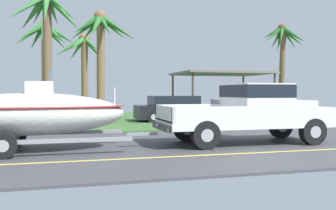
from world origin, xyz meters
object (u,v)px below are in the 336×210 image
carport_awning (221,74)px  palm_tree_mid (45,41)px  palm_tree_far_right (83,56)px  palm_tree_near_right (47,21)px  pickup_truck_towing (254,110)px  parked_sedan_near (177,109)px  palm_tree_far_left (101,37)px  palm_tree_near_left (283,46)px  boat_on_trailer (29,114)px  parked_pickup_background (270,101)px

carport_awning → palm_tree_mid: bearing=-170.7°
palm_tree_far_right → palm_tree_near_right: bearing=-105.0°
pickup_truck_towing → parked_sedan_near: (-0.01, 8.60, -0.36)m
palm_tree_far_left → palm_tree_far_right: size_ratio=1.07×
palm_tree_near_left → carport_awning: bearing=162.4°
palm_tree_near_left → palm_tree_far_right: size_ratio=1.20×
boat_on_trailer → palm_tree_far_left: (2.63, 8.31, 3.28)m
boat_on_trailer → parked_sedan_near: bearing=52.4°
parked_pickup_background → palm_tree_near_left: 6.92m
palm_tree_near_left → palm_tree_near_right: (-15.33, -5.78, -0.11)m
boat_on_trailer → palm_tree_far_left: size_ratio=1.12×
pickup_truck_towing → palm_tree_mid: bearing=119.7°
pickup_truck_towing → parked_sedan_near: size_ratio=1.22×
boat_on_trailer → parked_sedan_near: (6.63, 8.60, -0.34)m
pickup_truck_towing → palm_tree_near_right: (-6.47, 6.76, 3.65)m
boat_on_trailer → pickup_truck_towing: bearing=-0.0°
carport_awning → palm_tree_near_left: 4.73m
boat_on_trailer → palm_tree_mid: 12.43m
palm_tree_near_left → palm_tree_far_right: (-13.48, 1.10, -0.97)m
palm_tree_far_right → pickup_truck_towing: bearing=-71.3°
palm_tree_far_left → carport_awning: bearing=32.2°
carport_awning → palm_tree_mid: 11.84m
parked_pickup_background → palm_tree_far_left: 9.75m
parked_pickup_background → palm_tree_far_left: palm_tree_far_left is taller
pickup_truck_towing → palm_tree_far_left: palm_tree_far_left is taller
palm_tree_far_right → parked_sedan_near: bearing=-47.5°
pickup_truck_towing → palm_tree_near_left: bearing=54.8°
parked_sedan_near → palm_tree_near_right: 7.82m
parked_sedan_near → carport_awning: size_ratio=0.72×
palm_tree_near_right → palm_tree_far_left: size_ratio=1.09×
parked_sedan_near → palm_tree_near_right: bearing=-164.1°
parked_pickup_background → palm_tree_near_right: 12.27m
parked_pickup_background → palm_tree_far_right: size_ratio=1.07×
parked_sedan_near → palm_tree_far_left: palm_tree_far_left is taller
carport_awning → palm_tree_near_right: palm_tree_near_right is taller
parked_pickup_background → carport_awning: (-0.42, 5.83, 1.74)m
pickup_truck_towing → parked_sedan_near: 8.61m
pickup_truck_towing → carport_awning: bearing=71.0°
carport_awning → palm_tree_far_right: 9.45m
parked_sedan_near → palm_tree_near_left: 10.54m
palm_tree_near_right → palm_tree_far_left: palm_tree_near_right is taller
parked_pickup_background → palm_tree_near_left: size_ratio=0.90×
parked_sedan_near → palm_tree_near_left: palm_tree_near_left is taller
boat_on_trailer → palm_tree_near_right: size_ratio=1.02×
palm_tree_far_left → palm_tree_far_right: palm_tree_far_left is taller
palm_tree_far_left → palm_tree_mid: bearing=127.6°
palm_tree_mid → palm_tree_far_left: palm_tree_mid is taller
boat_on_trailer → parked_sedan_near: size_ratio=1.41×
palm_tree_mid → palm_tree_far_right: palm_tree_mid is taller
boat_on_trailer → parked_pickup_background: 14.28m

